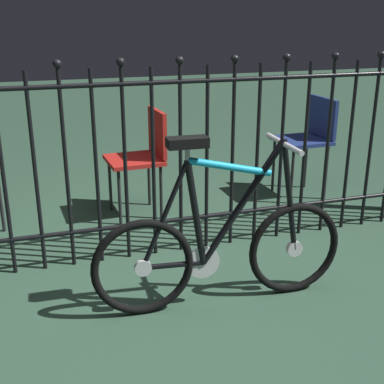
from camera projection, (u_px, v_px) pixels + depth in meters
ground_plane at (189, 297)px, 2.85m from camera, size 20.00×20.00×0.00m
iron_fence at (149, 156)px, 3.14m from camera, size 4.72×0.07×1.32m
bicycle at (221, 247)px, 2.69m from camera, size 1.38×0.40×0.93m
chair_red at (144, 152)px, 3.87m from camera, size 0.42×0.42×0.81m
chair_navy at (309, 135)px, 4.28m from camera, size 0.41×0.41×0.83m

